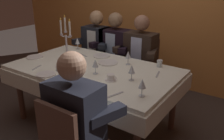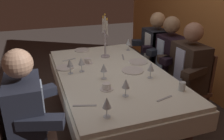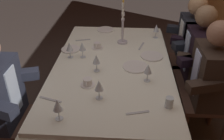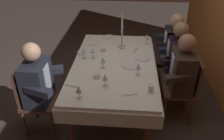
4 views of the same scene
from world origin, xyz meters
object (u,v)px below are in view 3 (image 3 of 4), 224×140
(dinner_plate_2, at_px, (71,49))
(wine_glass_0, at_px, (99,86))
(wine_glass_6, at_px, (156,28))
(water_tumbler_0, at_px, (169,102))
(dining_table, at_px, (112,74))
(coffee_cup_0, at_px, (97,46))
(wine_glass_4, at_px, (82,47))
(wine_glass_5, at_px, (148,69))
(dinner_plate_0, at_px, (152,56))
(wine_glass_2, at_px, (96,60))
(seated_diner_1, at_px, (199,54))
(wine_glass_1, at_px, (57,106))
(wine_glass_3, at_px, (70,47))
(seated_diner_2, at_px, (211,75))
(candelabra, at_px, (123,24))
(seated_diner_0, at_px, (192,40))
(dinner_plate_1, at_px, (106,30))
(dinner_plate_3, at_px, (135,67))
(coffee_cup_1, at_px, (88,82))

(dinner_plate_2, xyz_separation_m, wine_glass_0, (0.82, 0.39, 0.11))
(wine_glass_6, xyz_separation_m, water_tumbler_0, (1.27, -0.01, -0.07))
(water_tumbler_0, bearing_deg, wine_glass_0, -97.60)
(dining_table, xyz_separation_m, coffee_cup_0, (-0.33, -0.18, 0.15))
(wine_glass_4, xyz_separation_m, wine_glass_5, (0.39, 0.62, 0.00))
(dinner_plate_0, relative_size, wine_glass_6, 1.35)
(wine_glass_2, distance_m, seated_diner_1, 1.11)
(wine_glass_1, bearing_deg, wine_glass_2, 164.40)
(dinner_plate_2, bearing_deg, wine_glass_2, 38.25)
(dinner_plate_2, height_order, wine_glass_2, wine_glass_2)
(dinner_plate_0, relative_size, wine_glass_1, 1.35)
(dinner_plate_0, relative_size, coffee_cup_0, 1.68)
(dinner_plate_0, distance_m, wine_glass_3, 0.82)
(coffee_cup_0, relative_size, seated_diner_2, 0.11)
(wine_glass_1, bearing_deg, wine_glass_4, 179.16)
(dinner_plate_2, relative_size, wine_glass_6, 1.22)
(candelabra, bearing_deg, coffee_cup_0, -60.54)
(dinner_plate_2, xyz_separation_m, seated_diner_0, (-0.35, 1.34, -0.01))
(dinner_plate_1, bearing_deg, dinner_plate_3, 21.73)
(seated_diner_2, bearing_deg, wine_glass_0, -67.02)
(dinner_plate_3, xyz_separation_m, wine_glass_4, (-0.17, -0.52, 0.11))
(wine_glass_1, distance_m, wine_glass_2, 0.68)
(dinner_plate_2, relative_size, water_tumbler_0, 2.45)
(candelabra, relative_size, seated_diner_0, 0.44)
(dining_table, height_order, wine_glass_4, wine_glass_4)
(wine_glass_4, bearing_deg, coffee_cup_0, 151.41)
(dinner_plate_3, relative_size, wine_glass_6, 1.44)
(dining_table, height_order, wine_glass_3, wine_glass_3)
(wine_glass_0, height_order, coffee_cup_1, wine_glass_0)
(wine_glass_1, relative_size, seated_diner_0, 0.13)
(wine_glass_4, bearing_deg, water_tumbler_0, 46.05)
(dinner_plate_2, distance_m, wine_glass_4, 0.25)
(wine_glass_1, height_order, seated_diner_1, seated_diner_1)
(wine_glass_0, bearing_deg, seated_diner_1, 130.97)
(coffee_cup_0, bearing_deg, dinner_plate_0, 73.61)
(dinner_plate_2, xyz_separation_m, water_tumbler_0, (0.89, 0.91, 0.03))
(wine_glass_3, bearing_deg, wine_glass_1, 7.01)
(wine_glass_4, xyz_separation_m, coffee_cup_0, (-0.22, 0.12, -0.09))
(water_tumbler_0, relative_size, coffee_cup_1, 0.62)
(dining_table, xyz_separation_m, wine_glass_1, (0.80, -0.32, 0.23))
(wine_glass_4, distance_m, seated_diner_0, 1.30)
(seated_diner_1, bearing_deg, candelabra, -104.19)
(dinner_plate_0, distance_m, wine_glass_0, 0.85)
(wine_glass_4, distance_m, coffee_cup_0, 0.27)
(wine_glass_0, relative_size, seated_diner_2, 0.13)
(dinner_plate_0, relative_size, coffee_cup_1, 1.68)
(dining_table, bearing_deg, seated_diner_2, 80.83)
(dining_table, relative_size, candelabra, 3.56)
(wine_glass_5, bearing_deg, wine_glass_6, 170.79)
(candelabra, bearing_deg, seated_diner_1, 75.81)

